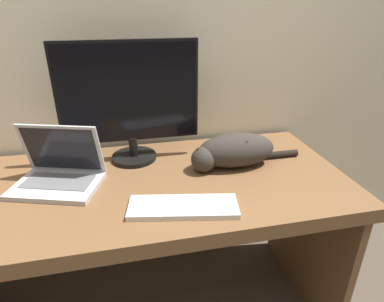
% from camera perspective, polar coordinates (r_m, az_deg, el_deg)
% --- Properties ---
extents(wall_back, '(6.40, 0.06, 2.60)m').
position_cam_1_polar(wall_back, '(1.60, -11.96, 19.35)').
color(wall_back, beige).
rests_on(wall_back, ground_plane).
extents(desk, '(1.73, 0.76, 0.78)m').
position_cam_1_polar(desk, '(1.42, -9.03, -10.73)').
color(desk, brown).
rests_on(desk, ground_plane).
extents(monitor, '(0.61, 0.21, 0.53)m').
position_cam_1_polar(monitor, '(1.43, -11.07, 8.79)').
color(monitor, black).
rests_on(monitor, desk).
extents(laptop, '(0.38, 0.32, 0.24)m').
position_cam_1_polar(laptop, '(1.38, -22.62, -3.73)').
color(laptop, '#B7B7BC').
rests_on(laptop, desk).
extents(external_keyboard, '(0.40, 0.20, 0.02)m').
position_cam_1_polar(external_keyboard, '(1.15, -1.57, -9.88)').
color(external_keyboard, white).
rests_on(external_keyboard, desk).
extents(cat, '(0.53, 0.17, 0.15)m').
position_cam_1_polar(cat, '(1.42, 7.39, 0.17)').
color(cat, '#332D28').
rests_on(cat, desk).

